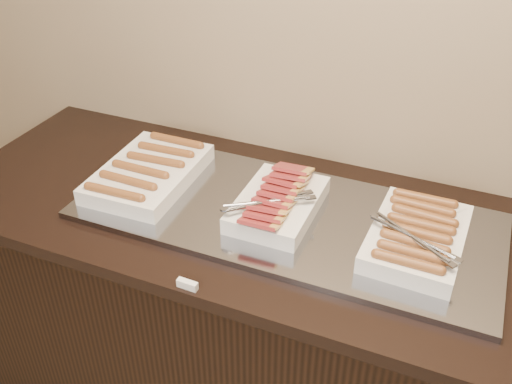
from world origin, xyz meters
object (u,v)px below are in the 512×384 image
warming_tray (285,216)px  dish_right (417,236)px  dish_left (149,172)px  dish_center (277,202)px  counter (273,325)px

warming_tray → dish_right: (0.37, -0.00, 0.04)m
warming_tray → dish_right: dish_right is taller
dish_left → dish_center: size_ratio=1.18×
dish_left → dish_center: dish_center is taller
warming_tray → counter: bearing=180.0°
counter → warming_tray: bearing=0.0°
warming_tray → dish_right: 0.37m
counter → dish_right: 0.64m
dish_center → counter: bearing=135.4°
counter → dish_right: bearing=-0.6°
warming_tray → dish_center: (-0.02, -0.00, 0.05)m
counter → warming_tray: (0.03, 0.00, 0.46)m
dish_left → dish_center: (0.43, -0.00, 0.01)m
dish_left → dish_right: 0.82m
counter → dish_center: bearing=-44.5°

